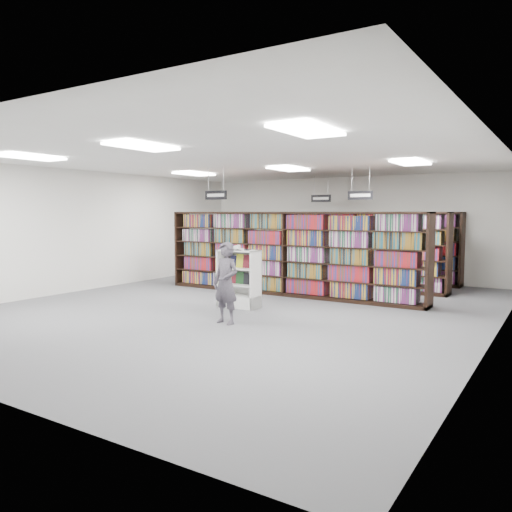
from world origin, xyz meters
The scene contains 20 objects.
floor centered at (0.00, 0.00, 0.00)m, with size 12.00×12.00×0.00m, color #4C4D51.
ceiling centered at (0.00, 0.00, 3.20)m, with size 10.00×12.00×0.10m, color white.
wall_back centered at (0.00, 6.00, 1.60)m, with size 10.00×0.10×3.20m, color silver.
wall_left centered at (-5.00, 0.00, 1.60)m, with size 0.10×12.00×3.20m, color silver.
wall_right centered at (5.00, 0.00, 1.60)m, with size 0.10×12.00×3.20m, color silver.
bookshelf_row_near centered at (0.00, 2.00, 1.05)m, with size 7.00×0.60×2.10m.
bookshelf_row_mid centered at (0.00, 4.00, 1.05)m, with size 7.00×0.60×2.10m.
bookshelf_row_far centered at (0.00, 5.70, 1.05)m, with size 7.00×0.60×2.10m.
aisle_sign_left centered at (-1.50, 1.00, 2.53)m, with size 0.65×0.02×0.80m.
aisle_sign_right centered at (1.50, 3.00, 2.53)m, with size 0.65×0.02×0.80m.
aisle_sign_center centered at (-0.50, 5.00, 2.53)m, with size 0.65×0.02×0.80m.
troffer_front_left centered at (-3.00, -3.00, 3.16)m, with size 0.60×1.20×0.04m, color white.
troffer_front_center centered at (0.00, -3.00, 3.16)m, with size 0.60×1.20×0.04m, color white.
troffer_front_right centered at (3.00, -3.00, 3.16)m, with size 0.60×1.20×0.04m, color white.
troffer_back_left centered at (-3.00, 2.00, 3.16)m, with size 0.60×1.20×0.04m, color white.
troffer_back_center centered at (0.00, 2.00, 3.16)m, with size 0.60×1.20×0.04m, color white.
troffer_back_right centered at (3.00, 2.00, 3.16)m, with size 0.60×1.20×0.04m, color white.
endcap_display centered at (-0.13, 0.02, 0.45)m, with size 0.92×0.48×1.27m.
open_book centered at (-0.15, -0.04, 1.30)m, with size 0.63×0.49×0.12m.
shopper centered at (0.58, -1.49, 0.77)m, with size 0.56×0.37×1.54m, color #514B56.
Camera 1 is at (5.98, -9.00, 2.08)m, focal length 35.00 mm.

